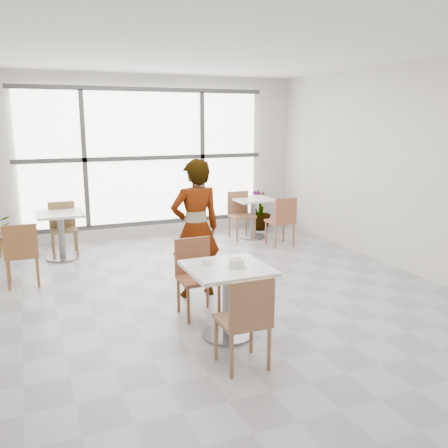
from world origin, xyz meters
name	(u,v)px	position (x,y,z in m)	size (l,w,h in m)	color
floor	(215,297)	(0.00, 0.00, 0.00)	(7.00, 7.00, 0.00)	#9E9EA5
ceiling	(214,46)	(0.00, 0.00, 3.00)	(7.00, 7.00, 0.00)	white
wall_back	(145,158)	(0.00, 3.50, 1.50)	(6.00, 6.00, 0.00)	silver
wall_right	(409,169)	(3.00, 0.00, 1.50)	(7.00, 7.00, 0.00)	silver
window	(146,158)	(0.00, 3.44, 1.50)	(4.60, 0.07, 2.52)	white
main_table	(227,288)	(-0.30, -1.10, 0.52)	(0.80, 0.80, 0.75)	white
chair_near	(246,317)	(-0.41, -1.78, 0.50)	(0.42, 0.42, 0.87)	#8B5E3E
chair_far	(196,271)	(-0.39, -0.39, 0.50)	(0.42, 0.42, 0.87)	brown
oatmeal_bowl	(237,262)	(-0.22, -1.14, 0.79)	(0.21, 0.21, 0.09)	silver
coffee_cup	(206,262)	(-0.49, -0.98, 0.78)	(0.16, 0.13, 0.07)	white
person	(196,229)	(-0.19, 0.15, 0.87)	(0.63, 0.41, 1.73)	black
bg_table_left	(61,229)	(-1.63, 2.52, 0.49)	(0.70, 0.70, 0.75)	silver
bg_table_right	(253,212)	(1.82, 2.63, 0.49)	(0.70, 0.70, 0.75)	white
bg_chair_left_near	(21,251)	(-2.22, 1.33, 0.50)	(0.42, 0.42, 0.87)	brown
bg_chair_left_far	(63,225)	(-1.58, 2.79, 0.50)	(0.42, 0.42, 0.87)	olive
bg_chair_right_near	(282,218)	(2.01, 1.86, 0.50)	(0.42, 0.42, 0.87)	#9B543B
bg_chair_right_far	(240,211)	(1.60, 2.73, 0.50)	(0.42, 0.42, 0.87)	#936345
plant_right	(260,210)	(2.25, 3.20, 0.39)	(0.44, 0.44, 0.79)	#4A713A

